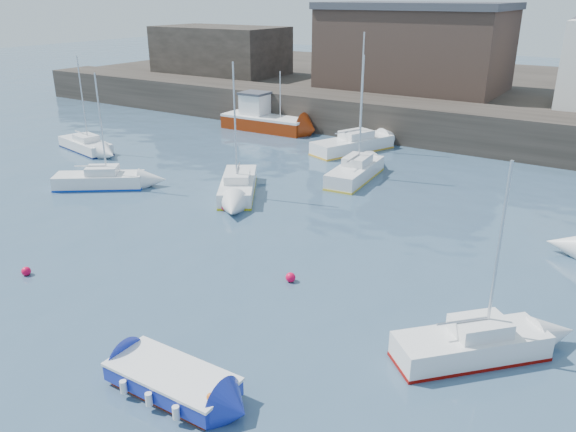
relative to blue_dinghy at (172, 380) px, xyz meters
The scene contains 16 objects.
water 3.07m from the blue_dinghy, 154.32° to the right, with size 220.00×220.00×0.00m, color #2D4760.
quay_wall 33.81m from the blue_dinghy, 94.66° to the left, with size 90.00×5.00×3.00m, color #28231E.
land_strip 51.76m from the blue_dinghy, 93.04° to the left, with size 90.00×32.00×2.80m, color #28231E.
warehouse 43.04m from the blue_dinghy, 101.85° to the left, with size 16.40×10.40×7.60m.
bldg_west 51.22m from the blue_dinghy, 127.08° to the left, with size 14.00×8.00×5.00m.
blue_dinghy is the anchor object (origin of this frame).
fishing_boat 34.98m from the blue_dinghy, 120.37° to the left, with size 7.81×3.13×5.11m.
sailboat_a 20.71m from the blue_dinghy, 145.53° to the left, with size 5.28×4.48×6.89m.
sailboat_b 17.98m from the blue_dinghy, 121.04° to the left, with size 4.83×6.05×7.68m.
sailboat_c 9.52m from the blue_dinghy, 42.82° to the left, with size 4.65×4.75×6.64m.
sailboat_e 30.22m from the blue_dinghy, 145.69° to the left, with size 5.68×2.85×6.99m.
sailboat_f 22.06m from the blue_dinghy, 101.99° to the left, with size 2.39×6.04×7.67m.
sailboat_h 28.80m from the blue_dinghy, 105.74° to the left, with size 4.51×6.97×8.58m.
buoy_near 10.70m from the blue_dinghy, 167.97° to the left, with size 0.39×0.39×0.39m, color #E60638.
buoy_mid 7.78m from the blue_dinghy, 95.48° to the left, with size 0.41×0.41×0.41m, color #E60638.
buoy_far 15.13m from the blue_dinghy, 122.55° to the left, with size 0.43×0.43×0.43m, color #E60638.
Camera 1 is at (12.95, -8.32, 11.03)m, focal length 35.00 mm.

